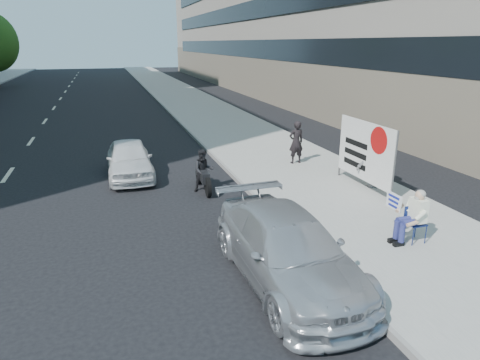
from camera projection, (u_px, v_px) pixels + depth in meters
name	position (u px, v px, depth m)	size (l,w,h in m)	color
ground	(236.00, 242.00, 10.59)	(160.00, 160.00, 0.00)	black
near_sidewalk	(207.00, 112.00, 29.88)	(5.00, 120.00, 0.15)	gray
seated_protester	(412.00, 214.00, 10.09)	(0.83, 1.12, 1.31)	navy
jogger	(375.00, 160.00, 13.94)	(1.19, 0.68, 1.84)	slate
pedestrian_woman	(296.00, 142.00, 16.78)	(0.62, 0.40, 1.69)	black
protest_banner	(365.00, 151.00, 13.70)	(0.08, 3.06, 2.20)	#4C4C4C
parked_sedan	(287.00, 249.00, 8.70)	(1.98, 4.88, 1.42)	#B2B5BA
white_sedan_near	(129.00, 159.00, 15.61)	(1.58, 3.91, 1.33)	white
motorcycle	(204.00, 172.00, 14.11)	(0.71, 2.04, 1.42)	black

